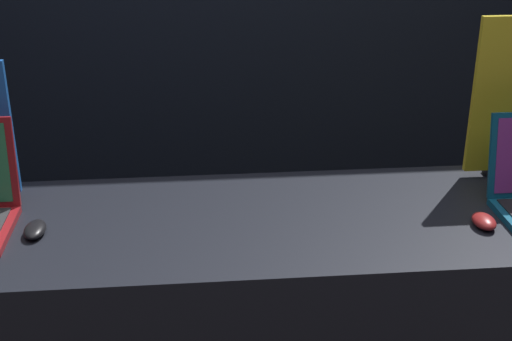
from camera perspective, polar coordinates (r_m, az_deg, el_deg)
The scene contains 2 objects.
mouse_front at distance 2.04m, azimuth -17.26°, elevation -4.52°, with size 0.06×0.11×0.03m.
mouse_back at distance 2.08m, azimuth 17.77°, elevation -3.88°, with size 0.06×0.10×0.03m.
Camera 1 is at (-0.16, -1.48, 1.85)m, focal length 50.00 mm.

